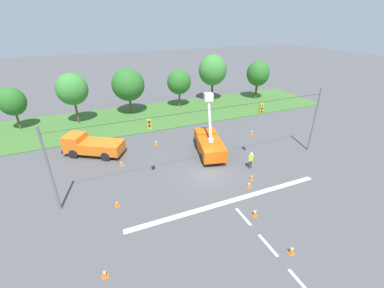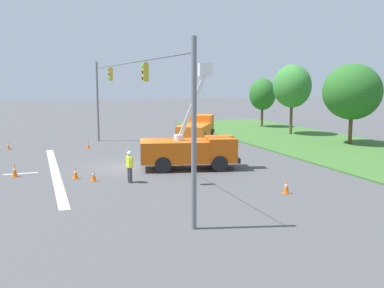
# 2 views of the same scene
# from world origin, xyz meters

# --- Properties ---
(ground_plane) EXTENTS (200.00, 200.00, 0.00)m
(ground_plane) POSITION_xyz_m (0.00, 0.00, 0.00)
(ground_plane) COLOR #4C4C4F
(grass_verge) EXTENTS (56.00, 12.00, 0.10)m
(grass_verge) POSITION_xyz_m (0.00, 18.00, 0.05)
(grass_verge) COLOR #3D6B2D
(grass_verge) RESTS_ON ground
(lane_markings) EXTENTS (17.60, 15.25, 0.01)m
(lane_markings) POSITION_xyz_m (0.00, -5.96, 0.00)
(lane_markings) COLOR silver
(lane_markings) RESTS_ON ground
(signal_gantry) EXTENTS (26.20, 0.33, 7.20)m
(signal_gantry) POSITION_xyz_m (0.03, -0.00, 4.25)
(signal_gantry) COLOR slate
(signal_gantry) RESTS_ON ground
(tree_far_west) EXTENTS (3.32, 3.04, 5.77)m
(tree_far_west) POSITION_xyz_m (-18.50, 19.85, 3.90)
(tree_far_west) COLOR brown
(tree_far_west) RESTS_ON ground
(tree_west) EXTENTS (4.20, 3.71, 7.12)m
(tree_west) POSITION_xyz_m (-11.13, 19.20, 4.95)
(tree_west) COLOR brown
(tree_west) RESTS_ON ground
(tree_centre) EXTENTS (4.88, 5.07, 6.99)m
(tree_centre) POSITION_xyz_m (-3.38, 20.33, 4.58)
(tree_centre) COLOR brown
(tree_centre) RESTS_ON ground
(utility_truck_bucket_lift) EXTENTS (3.76, 6.51, 6.64)m
(utility_truck_bucket_lift) POSITION_xyz_m (2.06, 3.65, 1.33)
(utility_truck_bucket_lift) COLOR #D6560F
(utility_truck_bucket_lift) RESTS_ON ground
(utility_truck_support_near) EXTENTS (6.71, 5.38, 2.28)m
(utility_truck_support_near) POSITION_xyz_m (-9.93, 8.51, 1.16)
(utility_truck_support_near) COLOR orange
(utility_truck_support_near) RESTS_ON ground
(road_worker) EXTENTS (0.64, 0.32, 1.77)m
(road_worker) POSITION_xyz_m (4.54, -0.72, 1.00)
(road_worker) COLOR #383842
(road_worker) RESTS_ON ground
(traffic_cone_foreground_left) EXTENTS (0.36, 0.36, 0.61)m
(traffic_cone_foreground_left) POSITION_xyz_m (-8.76, -1.43, 0.29)
(traffic_cone_foreground_left) COLOR orange
(traffic_cone_foreground_left) RESTS_ON ground
(traffic_cone_foreground_right) EXTENTS (0.36, 0.36, 0.80)m
(traffic_cone_foreground_right) POSITION_xyz_m (0.83, -6.76, 0.40)
(traffic_cone_foreground_right) COLOR orange
(traffic_cone_foreground_right) RESTS_ON ground
(traffic_cone_mid_left) EXTENTS (0.36, 0.36, 0.59)m
(traffic_cone_mid_left) POSITION_xyz_m (-7.39, 4.87, 0.28)
(traffic_cone_mid_left) COLOR orange
(traffic_cone_mid_left) RESTS_ON ground
(traffic_cone_mid_right) EXTENTS (0.36, 0.36, 0.65)m
(traffic_cone_mid_right) POSITION_xyz_m (-10.36, -7.60, 0.31)
(traffic_cone_mid_right) COLOR orange
(traffic_cone_mid_right) RESTS_ON ground
(traffic_cone_near_bucket) EXTENTS (0.36, 0.36, 0.71)m
(traffic_cone_near_bucket) POSITION_xyz_m (2.54, -3.46, 0.35)
(traffic_cone_near_bucket) COLOR orange
(traffic_cone_near_bucket) RESTS_ON ground
(traffic_cone_lane_edge_a) EXTENTS (0.36, 0.36, 0.73)m
(traffic_cone_lane_edge_a) POSITION_xyz_m (9.53, 6.15, 0.36)
(traffic_cone_lane_edge_a) COLOR orange
(traffic_cone_lane_edge_a) RESTS_ON ground
(traffic_cone_far_left) EXTENTS (0.36, 0.36, 0.68)m
(traffic_cone_far_left) POSITION_xyz_m (3.47, -2.55, 0.33)
(traffic_cone_far_left) COLOR orange
(traffic_cone_far_left) RESTS_ON ground
(traffic_cone_far_right) EXTENTS (0.36, 0.36, 0.75)m
(traffic_cone_far_right) POSITION_xyz_m (-2.85, 7.97, 0.37)
(traffic_cone_far_right) COLOR orange
(traffic_cone_far_right) RESTS_ON ground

